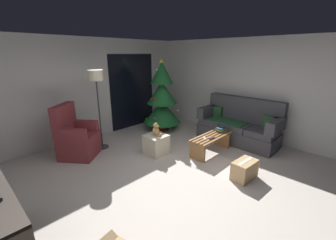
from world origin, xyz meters
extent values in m
plane|color=#BCB2A8|center=(0.00, 0.00, 0.00)|extent=(7.00, 7.00, 0.00)
cube|color=silver|center=(0.00, 3.06, 1.25)|extent=(5.72, 0.12, 2.50)
cube|color=silver|center=(2.86, 0.00, 1.25)|extent=(0.12, 6.00, 2.50)
cube|color=silver|center=(1.26, 2.99, 1.10)|extent=(1.60, 0.02, 2.20)
cube|color=black|center=(1.26, 2.97, 1.05)|extent=(1.50, 0.02, 2.10)
cube|color=#3D3D42|center=(2.25, 0.11, 0.17)|extent=(0.76, 1.90, 0.34)
cube|color=#3D3D42|center=(2.23, -0.51, 0.41)|extent=(0.68, 0.60, 0.14)
cube|color=#3D3D42|center=(2.23, 0.11, 0.41)|extent=(0.68, 0.60, 0.14)
cube|color=#3D3D42|center=(2.23, 0.73, 0.41)|extent=(0.68, 0.60, 0.14)
cube|color=#3D3D42|center=(2.55, 0.11, 0.78)|extent=(0.20, 1.90, 0.60)
cube|color=#3D3D42|center=(2.25, -0.76, 0.62)|extent=(0.76, 0.20, 0.28)
cube|color=#3D3D42|center=(2.25, 0.98, 0.62)|extent=(0.76, 0.20, 0.28)
cube|color=#234C2D|center=(2.21, 0.36, 0.49)|extent=(0.60, 0.90, 0.02)
cube|color=#234C2D|center=(2.41, -0.59, 0.62)|extent=(0.12, 0.32, 0.28)
cube|color=#234C2D|center=(2.41, 0.81, 0.62)|extent=(0.12, 0.32, 0.28)
cube|color=olive|center=(1.26, 0.04, 0.38)|extent=(1.10, 0.05, 0.04)
cube|color=olive|center=(1.26, 0.13, 0.38)|extent=(1.10, 0.05, 0.04)
cube|color=olive|center=(1.26, 0.22, 0.38)|extent=(1.10, 0.05, 0.04)
cube|color=olive|center=(1.26, 0.30, 0.38)|extent=(1.10, 0.05, 0.04)
cube|color=olive|center=(1.26, 0.39, 0.38)|extent=(1.10, 0.05, 0.04)
cube|color=olive|center=(0.77, 0.22, 0.18)|extent=(0.05, 0.36, 0.37)
cube|color=olive|center=(1.75, 0.22, 0.18)|extent=(0.05, 0.36, 0.37)
cube|color=#ADADB2|center=(1.01, 0.22, 0.41)|extent=(0.14, 0.14, 0.02)
cube|color=#333338|center=(1.13, 0.13, 0.41)|extent=(0.16, 0.07, 0.02)
cube|color=#337042|center=(1.65, 0.22, 0.42)|extent=(0.21, 0.21, 0.04)
cube|color=#B79333|center=(1.64, 0.22, 0.45)|extent=(0.23, 0.19, 0.02)
cube|color=#285684|center=(1.66, 0.21, 0.48)|extent=(0.24, 0.19, 0.03)
cube|color=black|center=(1.65, 0.19, 0.50)|extent=(0.11, 0.16, 0.01)
cylinder|color=#4C1E19|center=(1.61, 2.10, 0.05)|extent=(0.36, 0.36, 0.10)
cylinder|color=brown|center=(1.61, 2.10, 0.16)|extent=(0.08, 0.08, 0.12)
cone|color=#195628|center=(1.61, 2.10, 0.52)|extent=(1.06, 1.06, 0.61)
cone|color=#195628|center=(1.61, 2.10, 1.08)|extent=(0.84, 0.84, 0.61)
cone|color=#195628|center=(1.61, 2.10, 1.63)|extent=(0.62, 0.62, 0.61)
sphere|color=white|center=(1.85, 1.72, 0.58)|extent=(0.06, 0.06, 0.06)
sphere|color=#B233A5|center=(1.16, 1.92, 0.47)|extent=(0.06, 0.06, 0.06)
sphere|color=red|center=(1.27, 2.03, 0.97)|extent=(0.06, 0.06, 0.06)
sphere|color=#1E8C33|center=(1.12, 2.23, 0.39)|extent=(0.06, 0.06, 0.06)
sphere|color=#1E8C33|center=(2.02, 2.17, 0.70)|extent=(0.06, 0.06, 0.06)
sphere|color=gold|center=(1.79, 2.10, 1.55)|extent=(0.06, 0.06, 0.06)
sphere|color=#1E8C33|center=(1.46, 2.15, 1.67)|extent=(0.06, 0.06, 0.06)
sphere|color=white|center=(1.97, 2.34, 0.64)|extent=(0.06, 0.06, 0.06)
sphere|color=red|center=(1.25, 2.14, 0.92)|extent=(0.06, 0.06, 0.06)
cone|color=#EAD14C|center=(1.61, 2.10, 1.94)|extent=(0.14, 0.14, 0.12)
cube|color=maroon|center=(-0.81, 2.14, 0.16)|extent=(0.96, 0.96, 0.31)
cube|color=maroon|center=(-0.81, 2.14, 0.40)|extent=(0.96, 0.96, 0.18)
cube|color=maroon|center=(-0.98, 2.36, 0.81)|extent=(0.63, 0.55, 0.64)
cube|color=maroon|center=(-0.58, 2.30, 0.60)|extent=(0.47, 0.54, 0.22)
cube|color=maroon|center=(-1.02, 1.95, 0.60)|extent=(0.47, 0.54, 0.22)
cylinder|color=#2D2D30|center=(-0.26, 2.20, 0.01)|extent=(0.28, 0.28, 0.02)
cylinder|color=#2D2D30|center=(-0.26, 2.20, 0.80)|extent=(0.03, 0.03, 1.55)
cylinder|color=beige|center=(-0.26, 2.20, 1.67)|extent=(0.32, 0.32, 0.22)
cube|color=beige|center=(0.40, 1.06, 0.21)|extent=(0.44, 0.44, 0.43)
cylinder|color=tan|center=(0.47, 1.05, 0.46)|extent=(0.12, 0.12, 0.06)
cylinder|color=tan|center=(0.40, 0.98, 0.46)|extent=(0.12, 0.12, 0.06)
sphere|color=tan|center=(0.40, 1.06, 0.53)|extent=(0.15, 0.15, 0.15)
sphere|color=tan|center=(0.40, 1.06, 0.64)|extent=(0.11, 0.11, 0.11)
sphere|color=tan|center=(0.43, 1.03, 0.63)|extent=(0.04, 0.04, 0.04)
sphere|color=tan|center=(0.42, 1.09, 0.69)|extent=(0.04, 0.04, 0.04)
sphere|color=tan|center=(0.37, 1.03, 0.69)|extent=(0.04, 0.04, 0.04)
sphere|color=tan|center=(0.46, 1.10, 0.54)|extent=(0.06, 0.06, 0.06)
sphere|color=tan|center=(0.36, 0.99, 0.54)|extent=(0.06, 0.06, 0.06)
cube|color=tan|center=(0.80, -0.78, 0.17)|extent=(0.49, 0.32, 0.33)
cube|color=beige|center=(0.80, -0.78, 0.33)|extent=(0.44, 0.09, 0.00)
camera|label=1|loc=(-2.55, -2.15, 2.13)|focal=23.12mm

